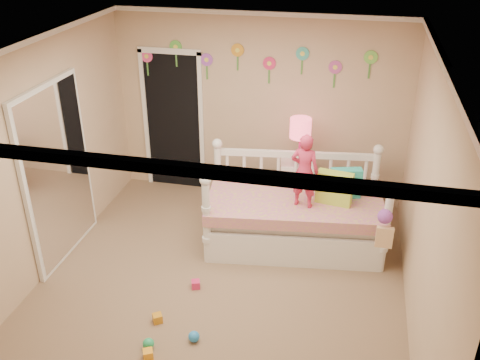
% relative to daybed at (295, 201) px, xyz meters
% --- Properties ---
extents(floor, '(4.00, 4.50, 0.01)m').
position_rel_daybed_xyz_m(floor, '(-0.67, -1.09, -0.58)').
color(floor, '#7F684C').
rests_on(floor, ground).
extents(ceiling, '(4.00, 4.50, 0.01)m').
position_rel_daybed_xyz_m(ceiling, '(-0.67, -1.09, 2.02)').
color(ceiling, white).
rests_on(ceiling, floor).
extents(back_wall, '(4.00, 0.01, 2.60)m').
position_rel_daybed_xyz_m(back_wall, '(-0.67, 1.16, 0.72)').
color(back_wall, tan).
rests_on(back_wall, floor).
extents(left_wall, '(0.01, 4.50, 2.60)m').
position_rel_daybed_xyz_m(left_wall, '(-2.67, -1.09, 0.72)').
color(left_wall, tan).
rests_on(left_wall, floor).
extents(right_wall, '(0.01, 4.50, 2.60)m').
position_rel_daybed_xyz_m(right_wall, '(1.33, -1.09, 0.72)').
color(right_wall, tan).
rests_on(right_wall, floor).
extents(crown_molding, '(4.00, 4.50, 0.06)m').
position_rel_daybed_xyz_m(crown_molding, '(-0.67, -1.09, 1.99)').
color(crown_molding, white).
rests_on(crown_molding, ceiling).
extents(daybed, '(2.26, 1.41, 1.16)m').
position_rel_daybed_xyz_m(daybed, '(0.00, 0.00, 0.00)').
color(daybed, white).
rests_on(daybed, floor).
extents(pillow_turquoise, '(0.39, 0.22, 0.36)m').
position_rel_daybed_xyz_m(pillow_turquoise, '(0.58, 0.14, 0.25)').
color(pillow_turquoise, '#29D0AD').
rests_on(pillow_turquoise, daybed).
extents(pillow_lime, '(0.43, 0.22, 0.39)m').
position_rel_daybed_xyz_m(pillow_lime, '(0.45, -0.05, 0.26)').
color(pillow_lime, '#BDE244').
rests_on(pillow_lime, daybed).
extents(child, '(0.35, 0.26, 0.89)m').
position_rel_daybed_xyz_m(child, '(0.11, -0.18, 0.51)').
color(child, '#CA2E52').
rests_on(child, daybed).
extents(nightstand, '(0.51, 0.42, 0.77)m').
position_rel_daybed_xyz_m(nightstand, '(-0.05, 0.72, -0.19)').
color(nightstand, white).
rests_on(nightstand, floor).
extents(table_lamp, '(0.28, 0.28, 0.61)m').
position_rel_daybed_xyz_m(table_lamp, '(-0.05, 0.72, 0.59)').
color(table_lamp, '#F9218A').
rests_on(table_lamp, nightstand).
extents(closet_doorway, '(0.90, 0.04, 2.07)m').
position_rel_daybed_xyz_m(closet_doorway, '(-1.92, 1.15, 0.46)').
color(closet_doorway, black).
rests_on(closet_doorway, back_wall).
extents(flower_decals, '(3.40, 0.02, 0.50)m').
position_rel_daybed_xyz_m(flower_decals, '(-0.76, 1.15, 1.36)').
color(flower_decals, '#B2668C').
rests_on(flower_decals, back_wall).
extents(mirror_closet, '(0.07, 1.30, 2.10)m').
position_rel_daybed_xyz_m(mirror_closet, '(-2.63, -0.79, 0.47)').
color(mirror_closet, white).
rests_on(mirror_closet, left_wall).
extents(hanging_bag, '(0.20, 0.16, 0.36)m').
position_rel_daybed_xyz_m(hanging_bag, '(1.02, -0.62, 0.13)').
color(hanging_bag, beige).
rests_on(hanging_bag, daybed).
extents(toy_scatter, '(1.00, 1.41, 0.11)m').
position_rel_daybed_xyz_m(toy_scatter, '(-1.07, -1.76, -0.52)').
color(toy_scatter, '#996666').
rests_on(toy_scatter, floor).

